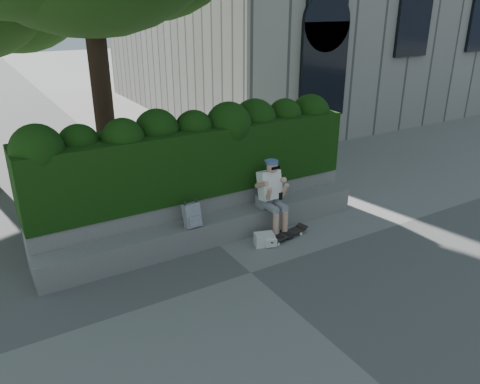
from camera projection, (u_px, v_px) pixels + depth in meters
ground at (251, 273)px, 7.41m from camera, size 80.00×80.00×0.00m
bench_ledge at (214, 229)px, 8.32m from camera, size 6.00×0.45×0.45m
planter_wall at (201, 212)px, 8.64m from camera, size 6.00×0.50×0.75m
hedge at (194, 159)px, 8.46m from camera, size 6.00×1.00×1.20m
person at (271, 193)px, 8.51m from camera, size 0.40×0.76×1.38m
skateboard at (286, 235)px, 8.46m from camera, size 0.88×0.37×0.09m
backpack_plaid at (192, 215)px, 7.86m from camera, size 0.29×0.17×0.41m
backpack_ground at (264, 239)px, 8.22m from camera, size 0.39×0.33×0.22m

